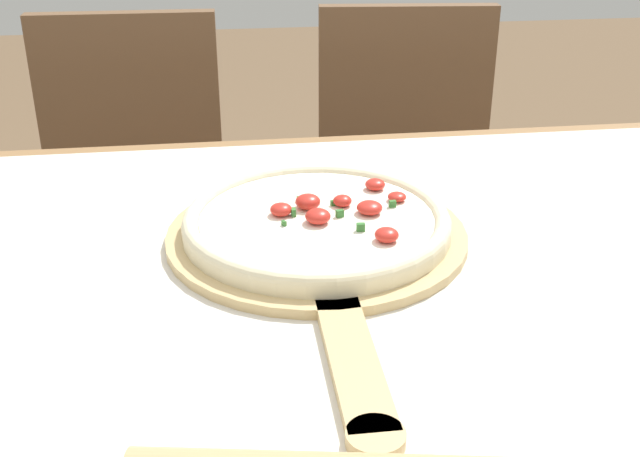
% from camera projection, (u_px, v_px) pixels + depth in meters
% --- Properties ---
extents(dining_table, '(1.29, 0.92, 0.78)m').
position_uv_depth(dining_table, '(319.00, 357.00, 0.96)').
color(dining_table, olive).
rests_on(dining_table, ground_plane).
extents(towel_cloth, '(1.21, 0.84, 0.00)m').
position_uv_depth(towel_cloth, '(319.00, 271.00, 0.91)').
color(towel_cloth, silver).
rests_on(towel_cloth, dining_table).
extents(pizza_peel, '(0.36, 0.58, 0.01)m').
position_uv_depth(pizza_peel, '(319.00, 244.00, 0.95)').
color(pizza_peel, tan).
rests_on(pizza_peel, towel_cloth).
extents(pizza, '(0.32, 0.32, 0.04)m').
position_uv_depth(pizza, '(317.00, 221.00, 0.96)').
color(pizza, beige).
rests_on(pizza, pizza_peel).
extents(chair_left, '(0.41, 0.41, 0.91)m').
position_uv_depth(chair_left, '(134.00, 202.00, 1.69)').
color(chair_left, brown).
rests_on(chair_left, ground_plane).
extents(chair_right, '(0.44, 0.44, 0.91)m').
position_uv_depth(chair_right, '(406.00, 188.00, 1.76)').
color(chair_right, brown).
rests_on(chair_right, ground_plane).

